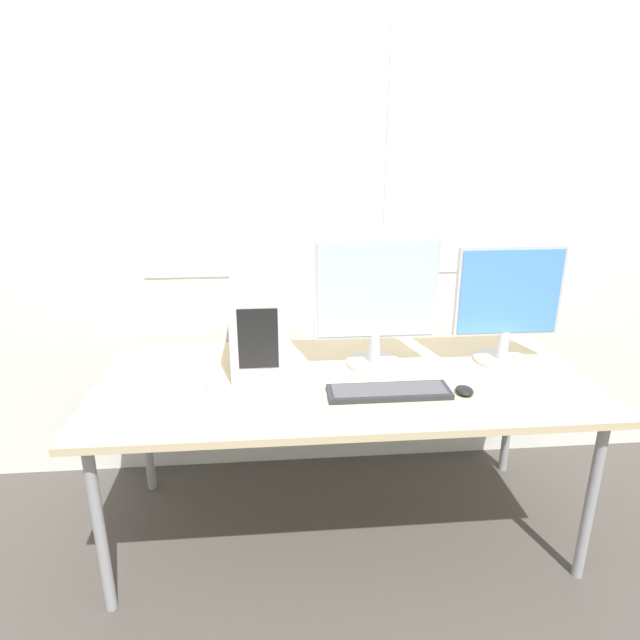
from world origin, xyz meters
TOP-DOWN VIEW (x-y plane):
  - ground_plane at (0.00, 0.00)m, footprint 14.00×14.00m
  - wall_back at (0.00, 0.99)m, footprint 8.00×0.07m
  - desk at (0.00, 0.43)m, footprint 1.91×0.86m
  - pc_tower at (-0.33, 0.60)m, footprint 0.21×0.45m
  - monitor_main at (0.14, 0.54)m, footprint 0.49×0.23m
  - monitor_right_near at (0.68, 0.53)m, footprint 0.44×0.23m
  - keyboard at (0.15, 0.27)m, footprint 0.45×0.13m
  - mouse at (0.43, 0.25)m, footprint 0.06×0.08m
  - cell_phone at (-0.57, 0.34)m, footprint 0.09×0.16m
  - paper_sheet_left at (-0.21, 0.19)m, footprint 0.29×0.34m
  - paper_sheet_front at (-0.56, 0.18)m, footprint 0.24×0.32m

SIDE VIEW (x-z plane):
  - ground_plane at x=0.00m, z-range 0.00..0.00m
  - desk at x=0.00m, z-range 0.31..1.02m
  - paper_sheet_left at x=-0.21m, z-range 0.71..0.71m
  - paper_sheet_front at x=-0.56m, z-range 0.71..0.71m
  - cell_phone at x=-0.57m, z-range 0.71..0.72m
  - keyboard at x=0.15m, z-range 0.71..0.73m
  - mouse at x=0.43m, z-range 0.71..0.74m
  - pc_tower at x=-0.33m, z-range 0.71..1.10m
  - monitor_right_near at x=0.68m, z-range 0.72..1.21m
  - monitor_main at x=0.14m, z-range 0.73..1.25m
  - wall_back at x=0.00m, z-range 0.00..2.70m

